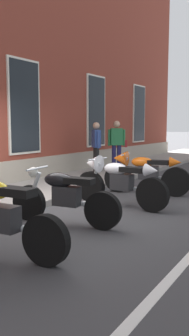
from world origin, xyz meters
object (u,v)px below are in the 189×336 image
(motorcycle_black_naked, at_px, (63,196))
(motorcycle_orange_sport, at_px, (143,171))
(pedestrian_blue_top, at_px, (96,144))
(pedestrian_striped_shirt, at_px, (117,142))
(motorcycle_white_sport, at_px, (117,179))

(motorcycle_black_naked, xyz_separation_m, motorcycle_orange_sport, (3.05, -0.10, 0.08))
(motorcycle_black_naked, relative_size, pedestrian_blue_top, 1.26)
(pedestrian_blue_top, distance_m, pedestrian_striped_shirt, 1.01)
(motorcycle_orange_sport, xyz_separation_m, pedestrian_striped_shirt, (3.01, 2.26, 0.49))
(motorcycle_orange_sport, relative_size, pedestrian_striped_shirt, 1.27)
(motorcycle_white_sport, bearing_deg, motorcycle_orange_sport, 1.59)
(motorcycle_white_sport, relative_size, pedestrian_striped_shirt, 1.29)
(motorcycle_black_naked, height_order, motorcycle_white_sport, motorcycle_white_sport)
(pedestrian_striped_shirt, bearing_deg, motorcycle_white_sport, -152.60)
(pedestrian_blue_top, bearing_deg, pedestrian_striped_shirt, -13.00)
(motorcycle_black_naked, height_order, motorcycle_orange_sport, motorcycle_orange_sport)
(motorcycle_black_naked, relative_size, pedestrian_striped_shirt, 1.22)
(motorcycle_black_naked, xyz_separation_m, pedestrian_striped_shirt, (6.06, 2.16, 0.57))
(motorcycle_white_sport, xyz_separation_m, motorcycle_orange_sport, (1.44, 0.04, 0.00))
(motorcycle_white_sport, xyz_separation_m, pedestrian_blue_top, (3.46, 2.53, 0.45))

